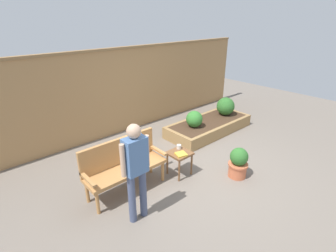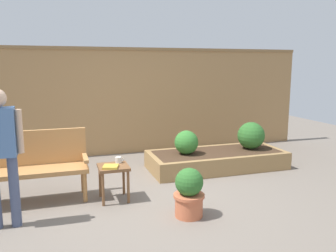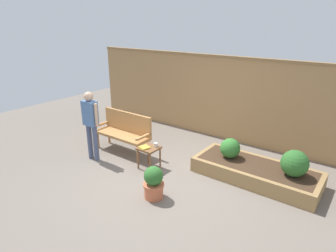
{
  "view_description": "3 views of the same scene",
  "coord_description": "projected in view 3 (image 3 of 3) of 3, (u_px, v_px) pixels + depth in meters",
  "views": [
    {
      "loc": [
        -3.36,
        -2.88,
        2.86
      ],
      "look_at": [
        -0.23,
        0.64,
        0.8
      ],
      "focal_mm": 27.27,
      "sensor_mm": 36.0,
      "label": 1
    },
    {
      "loc": [
        -1.05,
        -4.33,
        1.8
      ],
      "look_at": [
        0.58,
        0.76,
        0.86
      ],
      "focal_mm": 36.72,
      "sensor_mm": 36.0,
      "label": 2
    },
    {
      "loc": [
        3.26,
        -4.08,
        2.96
      ],
      "look_at": [
        -0.23,
        0.56,
        0.86
      ],
      "focal_mm": 31.2,
      "sensor_mm": 36.0,
      "label": 3
    }
  ],
  "objects": [
    {
      "name": "potted_boxwood",
      "position": [
        154.0,
        182.0,
        5.09
      ],
      "size": [
        0.38,
        0.38,
        0.6
      ],
      "color": "#C66642",
      "rests_on": "ground_plane"
    },
    {
      "name": "garden_bench",
      "position": [
        125.0,
        129.0,
        6.88
      ],
      "size": [
        1.44,
        0.48,
        0.94
      ],
      "color": "#B77F47",
      "rests_on": "ground_plane"
    },
    {
      "name": "person_by_bench",
      "position": [
        91.0,
        120.0,
        6.31
      ],
      "size": [
        0.47,
        0.2,
        1.56
      ],
      "color": "#475170",
      "rests_on": "ground_plane"
    },
    {
      "name": "ground_plane",
      "position": [
        161.0,
        175.0,
        5.92
      ],
      "size": [
        14.0,
        14.0,
        0.0
      ],
      "primitive_type": "plane",
      "color": "#70665B"
    },
    {
      "name": "book_on_table",
      "position": [
        144.0,
        147.0,
        6.03
      ],
      "size": [
        0.24,
        0.23,
        0.03
      ],
      "primitive_type": "cube",
      "rotation": [
        0.0,
        0.0,
        -0.29
      ],
      "color": "gold",
      "rests_on": "side_table"
    },
    {
      "name": "cup_on_table",
      "position": [
        156.0,
        145.0,
        6.09
      ],
      "size": [
        0.12,
        0.09,
        0.08
      ],
      "color": "silver",
      "rests_on": "side_table"
    },
    {
      "name": "fence_back",
      "position": [
        223.0,
        98.0,
        7.5
      ],
      "size": [
        8.4,
        0.14,
        2.16
      ],
      "color": "#A37A4C",
      "rests_on": "ground_plane"
    },
    {
      "name": "raised_planter_bed",
      "position": [
        255.0,
        172.0,
        5.76
      ],
      "size": [
        2.4,
        1.0,
        0.3
      ],
      "color": "#997547",
      "rests_on": "ground_plane"
    },
    {
      "name": "shrub_near_bench",
      "position": [
        230.0,
        148.0,
        5.97
      ],
      "size": [
        0.41,
        0.41,
        0.41
      ],
      "color": "brown",
      "rests_on": "raised_planter_bed"
    },
    {
      "name": "side_table",
      "position": [
        149.0,
        151.0,
        6.1
      ],
      "size": [
        0.4,
        0.4,
        0.48
      ],
      "color": "brown",
      "rests_on": "ground_plane"
    },
    {
      "name": "shrub_far_corner",
      "position": [
        295.0,
        163.0,
        5.24
      ],
      "size": [
        0.49,
        0.49,
        0.49
      ],
      "color": "brown",
      "rests_on": "raised_planter_bed"
    }
  ]
}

